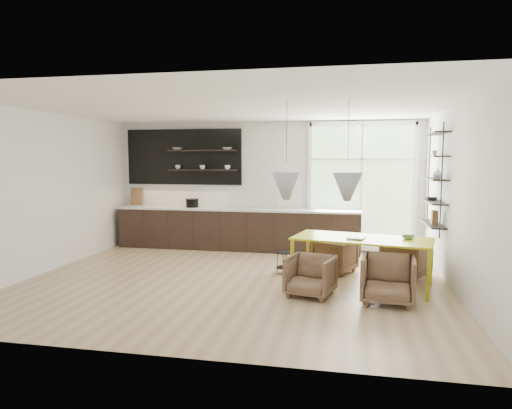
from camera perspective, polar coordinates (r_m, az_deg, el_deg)
name	(u,v)px	position (r m, az deg, el deg)	size (l,w,h in m)	color
room	(278,191)	(8.52, 2.76, 1.71)	(7.02, 6.01, 2.91)	tan
kitchen_run	(233,223)	(10.42, -2.90, -2.33)	(5.54, 0.69, 2.75)	black
right_shelving	(435,182)	(8.62, 21.45, 2.64)	(0.26, 1.22, 1.90)	black
dining_table	(362,241)	(7.56, 13.12, -4.49)	(2.32, 1.40, 0.79)	#B8B10F
armchair_back_left	(335,256)	(8.48, 9.88, -6.32)	(0.64, 0.66, 0.60)	brown
armchair_back_right	(406,258)	(8.43, 18.28, -6.39)	(0.70, 0.72, 0.66)	brown
armchair_front_left	(310,276)	(6.99, 6.82, -8.83)	(0.65, 0.67, 0.61)	brown
armchair_front_right	(388,279)	(6.86, 16.17, -8.96)	(0.73, 0.76, 0.69)	brown
wire_stool	(285,260)	(8.27, 3.62, -6.89)	(0.31, 0.31, 0.39)	black
table_book	(349,237)	(7.49, 11.54, -4.00)	(0.25, 0.33, 0.03)	white
table_bowl	(408,237)	(7.63, 18.50, -3.90)	(0.19, 0.19, 0.06)	#58844A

